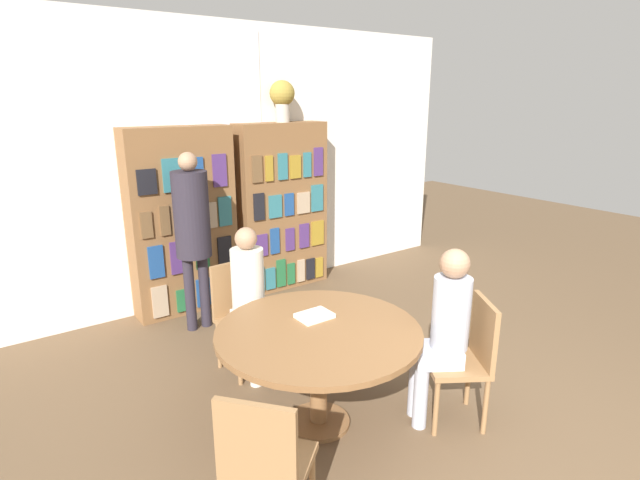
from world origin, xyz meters
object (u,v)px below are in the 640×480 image
(chair_left_side, at_px, (241,310))
(flower_vase, at_px, (282,97))
(chair_far_side, at_px, (467,354))
(seated_reader_left, at_px, (251,294))
(reading_table, at_px, (319,343))
(bookshelf_left, at_px, (183,222))
(seated_reader_right, at_px, (444,326))
(bookshelf_right, at_px, (282,208))
(chair_near_camera, at_px, (265,463))
(librarian_standing, at_px, (192,223))

(chair_left_side, bearing_deg, flower_vase, -136.54)
(chair_left_side, distance_m, chair_far_side, 1.84)
(chair_left_side, xyz_separation_m, seated_reader_left, (0.01, -0.18, 0.20))
(seated_reader_left, bearing_deg, reading_table, 90.00)
(bookshelf_left, bearing_deg, flower_vase, 0.22)
(flower_vase, height_order, seated_reader_right, flower_vase)
(flower_vase, distance_m, chair_left_side, 2.59)
(chair_far_side, xyz_separation_m, seated_reader_left, (-0.92, 1.40, 0.20))
(chair_left_side, bearing_deg, chair_far_side, 117.00)
(bookshelf_right, xyz_separation_m, chair_left_side, (-1.29, -1.42, -0.46))
(bookshelf_right, relative_size, chair_left_side, 2.14)
(bookshelf_left, bearing_deg, chair_near_camera, -104.78)
(librarian_standing, bearing_deg, chair_near_camera, -105.58)
(flower_vase, bearing_deg, chair_far_side, -97.58)
(chair_far_side, bearing_deg, bookshelf_left, 48.33)
(seated_reader_left, bearing_deg, flower_vase, -132.91)
(flower_vase, xyz_separation_m, librarian_standing, (-1.34, -0.51, -1.14))
(reading_table, bearing_deg, bookshelf_left, 89.49)
(flower_vase, height_order, chair_far_side, flower_vase)
(bookshelf_left, distance_m, chair_far_side, 3.15)
(seated_reader_left, relative_size, librarian_standing, 0.72)
(chair_left_side, distance_m, seated_reader_right, 1.69)
(seated_reader_right, bearing_deg, bookshelf_left, 46.02)
(bookshelf_right, bearing_deg, bookshelf_left, 180.00)
(bookshelf_left, relative_size, chair_far_side, 2.14)
(bookshelf_right, bearing_deg, flower_vase, 7.35)
(flower_vase, xyz_separation_m, seated_reader_left, (-1.32, -1.60, -1.50))
(bookshelf_left, bearing_deg, reading_table, -90.51)
(flower_vase, relative_size, chair_near_camera, 0.50)
(reading_table, height_order, chair_far_side, chair_far_side)
(chair_near_camera, xyz_separation_m, seated_reader_left, (0.74, 1.50, 0.20))
(seated_reader_left, xyz_separation_m, librarian_standing, (-0.02, 1.09, 0.37))
(bookshelf_left, xyz_separation_m, seated_reader_left, (-0.07, -1.60, -0.26))
(seated_reader_left, bearing_deg, bookshelf_left, -96.04)
(chair_far_side, distance_m, seated_reader_left, 1.69)
(bookshelf_left, xyz_separation_m, flower_vase, (1.25, 0.00, 1.25))
(chair_near_camera, height_order, seated_reader_right, seated_reader_right)
(chair_near_camera, relative_size, librarian_standing, 0.52)
(chair_near_camera, xyz_separation_m, librarian_standing, (0.72, 2.60, 0.57))
(reading_table, xyz_separation_m, seated_reader_right, (0.72, -0.46, 0.10))
(reading_table, xyz_separation_m, chair_left_side, (-0.06, 1.03, -0.12))
(flower_vase, bearing_deg, chair_near_camera, -123.62)
(bookshelf_left, distance_m, chair_near_camera, 3.24)
(bookshelf_left, relative_size, flower_vase, 4.28)
(reading_table, relative_size, chair_near_camera, 1.53)
(bookshelf_left, distance_m, reading_table, 2.47)
(reading_table, bearing_deg, flower_vase, 62.63)
(flower_vase, distance_m, chair_far_side, 3.48)
(flower_vase, bearing_deg, reading_table, -117.37)
(reading_table, distance_m, seated_reader_right, 0.85)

